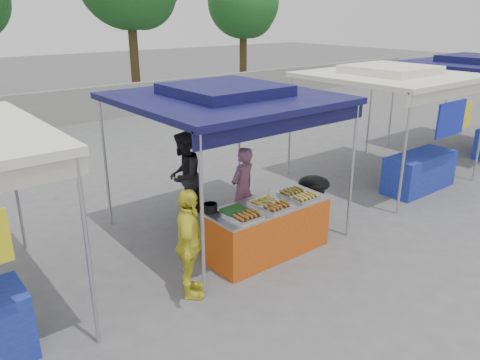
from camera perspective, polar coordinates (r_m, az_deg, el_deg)
ground_plane at (r=7.71m, az=2.82°, el=-8.55°), size 80.00×80.00×0.00m
back_wall at (r=16.97m, az=-22.73°, el=7.88°), size 40.00×0.25×1.20m
main_canopy at (r=7.65m, az=-1.75°, el=10.08°), size 3.20×3.20×2.57m
neighbor_stall_right at (r=10.84m, az=19.20°, el=7.75°), size 3.20×3.20×2.57m
tree_3 at (r=23.75m, az=0.61°, el=20.53°), size 3.45×3.38×5.81m
vendor_table at (r=7.45m, az=3.38°, el=-5.95°), size 2.00×0.80×0.85m
food_tray_fl at (r=6.74m, az=0.91°, el=-4.51°), size 0.42×0.30×0.07m
food_tray_fm at (r=7.08m, az=4.52°, el=-3.34°), size 0.42×0.30×0.07m
food_tray_fr at (r=7.48m, az=7.94°, el=-2.17°), size 0.42×0.30×0.07m
food_tray_bl at (r=6.94m, az=-0.74°, el=-3.78°), size 0.42×0.30×0.07m
food_tray_bm at (r=7.28m, az=2.83°, el=-2.63°), size 0.42×0.30×0.07m
food_tray_br at (r=7.68m, az=6.34°, el=-1.52°), size 0.42×0.30×0.07m
cooking_pot at (r=6.98m, az=-3.66°, el=-3.39°), size 0.22×0.22×0.13m
skewer_cup at (r=7.16m, az=3.45°, el=-2.94°), size 0.08×0.08×0.10m
wok_burner at (r=8.45m, az=8.93°, el=-2.01°), size 0.56×0.56×0.94m
crate_left at (r=7.72m, az=-1.72°, el=-7.30°), size 0.48×0.33×0.29m
crate_right at (r=8.33m, az=1.53°, el=-5.22°), size 0.46×0.32×0.28m
crate_stacked at (r=8.22m, az=1.55°, el=-3.51°), size 0.44×0.31×0.26m
vendor_woman at (r=8.12m, az=0.34°, el=-1.14°), size 0.62×0.47×1.51m
helper_man at (r=8.61m, az=-6.84°, el=0.47°), size 1.02×1.00×1.66m
customer_person at (r=6.26m, az=-6.21°, el=-7.82°), size 0.82×0.96×1.54m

